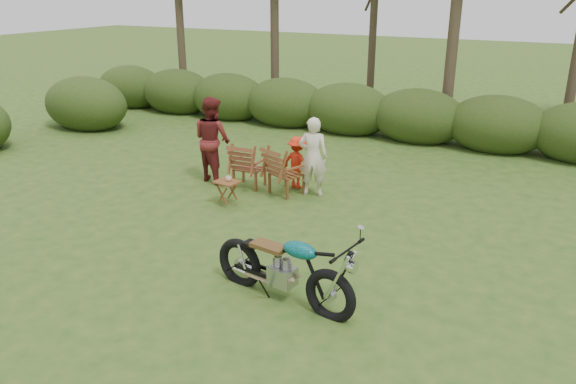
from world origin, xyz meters
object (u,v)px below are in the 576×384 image
at_px(lawn_chair_left, 250,186).
at_px(side_table, 227,193).
at_px(adult_b, 214,180).
at_px(child, 297,187).
at_px(cup, 229,179).
at_px(motorcycle, 283,298).
at_px(adult_a, 312,195).
at_px(lawn_chair_right, 287,193).

height_order(lawn_chair_left, side_table, side_table).
bearing_deg(lawn_chair_left, side_table, 94.62).
height_order(lawn_chair_left, adult_b, adult_b).
height_order(side_table, child, child).
relative_size(cup, child, 0.10).
xyz_separation_m(motorcycle, adult_b, (-3.58, 3.62, 0.00)).
xyz_separation_m(adult_a, child, (-0.46, 0.24, 0.00)).
height_order(side_table, adult_a, adult_a).
distance_m(cup, adult_a, 1.77).
bearing_deg(side_table, adult_a, 45.61).
distance_m(lawn_chair_right, child, 0.41).
bearing_deg(lawn_chair_right, adult_b, 19.63).
distance_m(cup, adult_b, 1.59).
bearing_deg(lawn_chair_left, cup, 95.78).
bearing_deg(adult_a, side_table, 30.30).
height_order(cup, adult_b, adult_b).
bearing_deg(cup, adult_b, 135.48).
relative_size(lawn_chair_right, side_table, 2.07).
xyz_separation_m(motorcycle, adult_a, (-1.32, 3.77, 0.00)).
distance_m(adult_a, adult_b, 2.27).
bearing_deg(child, side_table, 73.59).
distance_m(adult_b, child, 1.84).
xyz_separation_m(cup, adult_b, (-1.07, 1.05, -0.52)).
bearing_deg(cup, lawn_chair_right, 55.55).
distance_m(motorcycle, adult_b, 5.09).
bearing_deg(adult_a, adult_b, -11.53).
height_order(cup, adult_a, adult_a).
xyz_separation_m(motorcycle, lawn_chair_right, (-1.81, 3.59, 0.00)).
height_order(motorcycle, cup, motorcycle).
xyz_separation_m(lawn_chair_left, cup, (0.18, -1.04, 0.52)).
xyz_separation_m(lawn_chair_right, adult_a, (0.49, 0.18, 0.00)).
height_order(side_table, adult_b, adult_b).
height_order(side_table, cup, cup).
bearing_deg(cup, child, 62.97).
height_order(lawn_chair_right, adult_a, adult_a).
height_order(lawn_chair_right, lawn_chair_left, lawn_chair_right).
bearing_deg(adult_b, lawn_chair_right, -163.52).
relative_size(lawn_chair_left, adult_b, 0.52).
bearing_deg(lawn_chair_right, motorcycle, 137.22).
relative_size(motorcycle, lawn_chair_left, 2.23).
relative_size(lawn_chair_left, cup, 8.34).
bearing_deg(child, adult_a, 163.33).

